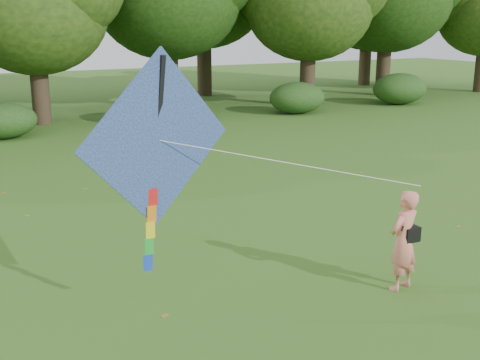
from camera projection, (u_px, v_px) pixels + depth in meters
name	position (u px, v px, depth m)	size (l,w,h in m)	color
ground	(352.00, 275.00, 11.07)	(100.00, 100.00, 0.00)	#265114
man_kite_flyer	(403.00, 241.00, 10.29)	(0.65, 0.43, 1.78)	#DB7667
crossbody_bag	(410.00, 234.00, 10.28)	(0.43, 0.20, 0.71)	black
flying_kite	(158.00, 143.00, 8.84)	(5.57, 1.46, 3.39)	#2639A8
shrub_band	(83.00, 110.00, 25.61)	(39.15, 3.22, 1.88)	#264919
fallen_leaves	(216.00, 210.00, 14.83)	(11.40, 14.21, 0.01)	olive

